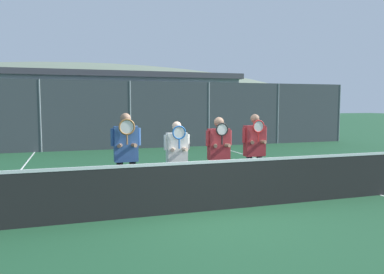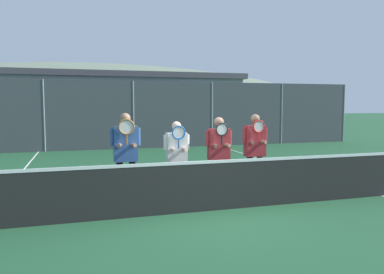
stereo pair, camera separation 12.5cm
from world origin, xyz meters
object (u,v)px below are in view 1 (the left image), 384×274
at_px(player_center_right, 219,150).
at_px(player_center_left, 177,155).
at_px(car_left_of_center, 103,125).
at_px(player_rightmost, 255,147).
at_px(player_leftmost, 126,151).
at_px(car_center, 193,124).

bearing_deg(player_center_right, player_center_left, 178.38).
bearing_deg(car_left_of_center, player_rightmost, -79.54).
bearing_deg(player_leftmost, car_left_of_center, 87.65).
height_order(car_left_of_center, car_center, car_left_of_center).
distance_m(player_rightmost, car_center, 12.99).
bearing_deg(player_leftmost, car_center, 66.66).
height_order(player_rightmost, car_center, player_rightmost).
xyz_separation_m(player_leftmost, player_center_left, (1.05, -0.00, -0.13)).
bearing_deg(player_center_left, car_center, 70.76).
relative_size(player_center_left, car_left_of_center, 0.37).
height_order(player_center_right, player_rightmost, player_rightmost).
xyz_separation_m(player_center_left, car_center, (4.47, 12.80, -0.11)).
distance_m(player_leftmost, player_rightmost, 2.88).
xyz_separation_m(player_center_left, player_rightmost, (1.83, 0.08, 0.08)).
bearing_deg(player_center_left, player_rightmost, 2.48).
distance_m(player_center_right, car_left_of_center, 12.95).
distance_m(player_center_right, car_center, 13.31).
distance_m(player_leftmost, car_left_of_center, 12.85).
bearing_deg(car_left_of_center, car_center, -0.43).
xyz_separation_m(player_leftmost, player_rightmost, (2.88, 0.07, -0.04)).
distance_m(player_center_left, car_left_of_center, 12.85).
height_order(player_center_right, car_left_of_center, car_left_of_center).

